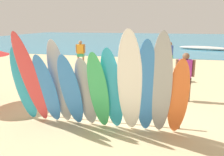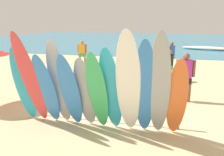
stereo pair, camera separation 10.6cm
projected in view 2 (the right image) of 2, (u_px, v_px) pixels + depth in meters
name	position (u px, v px, depth m)	size (l,w,h in m)	color
ground	(147.00, 55.00, 19.72)	(60.00, 60.00, 0.00)	#D3BC8C
ocean_water	(158.00, 39.00, 36.89)	(60.00, 40.00, 0.02)	teal
surfboard_rack	(100.00, 101.00, 6.37)	(4.36, 0.07, 0.74)	brown
surfboard_teal_0	(24.00, 85.00, 6.20)	(0.53, 0.07, 2.25)	#289EC6
surfboard_red_1	(31.00, 80.00, 5.87)	(0.48, 0.07, 2.73)	#D13D42
surfboard_blue_2	(47.00, 90.00, 5.96)	(0.52, 0.07, 2.15)	#337AD1
surfboard_grey_3	(59.00, 84.00, 5.92)	(0.50, 0.07, 2.46)	#999EA3
surfboard_blue_4	(70.00, 92.00, 5.81)	(0.52, 0.07, 2.16)	#337AD1
surfboard_grey_5	(85.00, 93.00, 5.84)	(0.52, 0.08, 2.02)	#999EA3
surfboard_green_6	(98.00, 93.00, 5.59)	(0.48, 0.06, 2.25)	#38B266
surfboard_teal_7	(111.00, 91.00, 5.56)	(0.52, 0.06, 2.33)	#289EC6
surfboard_white_8	(129.00, 86.00, 5.25)	(0.58, 0.07, 2.82)	white
surfboard_blue_9	(145.00, 90.00, 5.26)	(0.48, 0.06, 2.59)	#337AD1
surfboard_grey_10	(159.00, 88.00, 5.14)	(0.49, 0.08, 2.76)	#999EA3
surfboard_orange_11	(177.00, 99.00, 5.29)	(0.47, 0.08, 2.12)	orange
beachgoer_photographing	(171.00, 54.00, 13.53)	(0.41, 0.52, 1.60)	brown
beachgoer_midbeach	(82.00, 52.00, 14.35)	(0.60, 0.26, 1.60)	#9E704C
beachgoer_by_water	(185.00, 74.00, 7.91)	(0.65, 0.27, 1.71)	brown
beachgoer_strolling	(169.00, 63.00, 10.73)	(0.39, 0.48, 1.50)	#9E704C
beach_chair_red	(46.00, 78.00, 9.71)	(0.54, 0.70, 0.83)	#B7B7BC
distant_boat	(207.00, 48.00, 23.01)	(4.95, 2.11, 0.39)	silver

